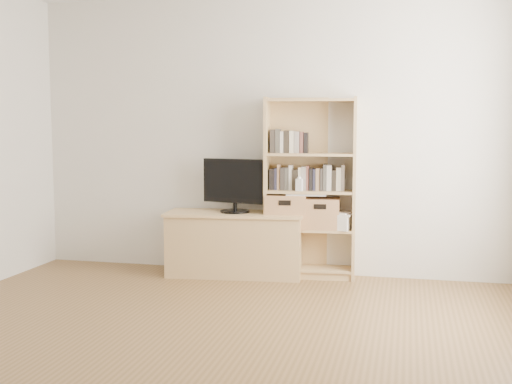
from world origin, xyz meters
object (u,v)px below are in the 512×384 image
(bookshelf, at_px, (310,188))
(tv_stand, at_px, (235,245))
(baby_monitor, at_px, (299,185))
(basket_left, at_px, (286,211))
(basket_right, at_px, (321,213))
(television, at_px, (235,186))
(laptop, at_px, (307,193))

(bookshelf, bearing_deg, tv_stand, -177.61)
(baby_monitor, xyz_separation_m, basket_left, (-0.13, 0.08, -0.25))
(basket_right, bearing_deg, baby_monitor, -155.38)
(tv_stand, xyz_separation_m, basket_left, (0.47, 0.06, 0.33))
(bookshelf, relative_size, basket_left, 4.43)
(baby_monitor, bearing_deg, bookshelf, 60.35)
(television, height_order, basket_left, television)
(bookshelf, bearing_deg, basket_right, -2.60)
(tv_stand, xyz_separation_m, television, (0.00, 0.00, 0.55))
(tv_stand, xyz_separation_m, bookshelf, (0.69, 0.08, 0.54))
(tv_stand, xyz_separation_m, basket_right, (0.79, 0.09, 0.31))
(television, xyz_separation_m, basket_left, (0.47, 0.06, -0.23))
(tv_stand, distance_m, television, 0.55)
(bookshelf, distance_m, laptop, 0.05)
(television, xyz_separation_m, basket_right, (0.79, 0.09, -0.24))
(basket_left, distance_m, basket_right, 0.32)
(bookshelf, xyz_separation_m, basket_left, (-0.22, -0.02, -0.21))
(tv_stand, height_order, bookshelf, bookshelf)
(basket_right, relative_size, laptop, 0.93)
(baby_monitor, distance_m, basket_right, 0.34)
(basket_left, xyz_separation_m, laptop, (0.19, 0.01, 0.17))
(bookshelf, bearing_deg, laptop, -161.97)
(basket_right, bearing_deg, television, -177.96)
(basket_right, height_order, laptop, laptop)
(bookshelf, xyz_separation_m, basket_right, (0.10, 0.00, -0.23))
(tv_stand, bearing_deg, basket_right, 0.62)
(bookshelf, height_order, television, bookshelf)
(television, bearing_deg, tv_stand, 0.00)
(tv_stand, relative_size, bookshelf, 0.75)
(television, distance_m, basket_left, 0.52)
(television, height_order, baby_monitor, television)
(tv_stand, distance_m, laptop, 0.83)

